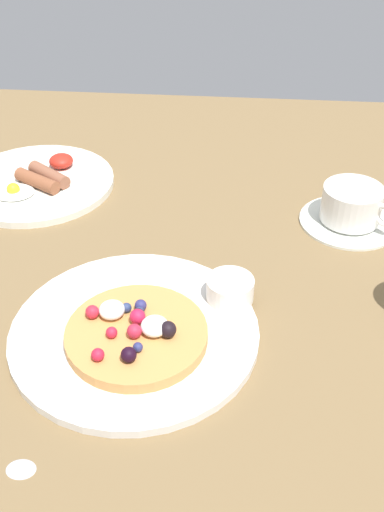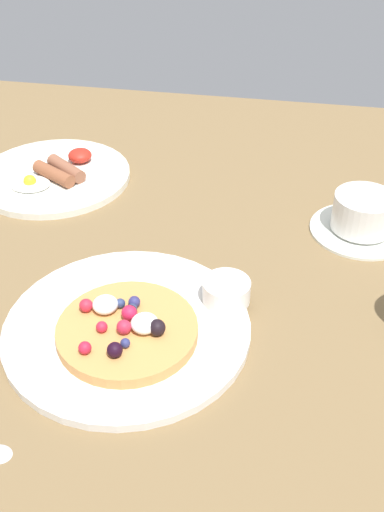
# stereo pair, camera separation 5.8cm
# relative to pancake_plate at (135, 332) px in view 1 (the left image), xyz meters

# --- Properties ---
(ground_plane) EXTENTS (1.99, 1.27, 0.03)m
(ground_plane) POSITION_rel_pancake_plate_xyz_m (0.01, 0.08, -0.02)
(ground_plane) COLOR brown
(pancake_plate) EXTENTS (0.29, 0.29, 0.01)m
(pancake_plate) POSITION_rel_pancake_plate_xyz_m (0.00, 0.00, 0.00)
(pancake_plate) COLOR white
(pancake_plate) RESTS_ON ground_plane
(pancake_with_berries) EXTENTS (0.16, 0.16, 0.03)m
(pancake_with_berries) POSITION_rel_pancake_plate_xyz_m (0.00, -0.02, 0.02)
(pancake_with_berries) COLOR #CD8A49
(pancake_with_berries) RESTS_ON pancake_plate
(syrup_ramekin) EXTENTS (0.06, 0.06, 0.03)m
(syrup_ramekin) POSITION_rel_pancake_plate_xyz_m (0.11, 0.06, 0.02)
(syrup_ramekin) COLOR white
(syrup_ramekin) RESTS_ON pancake_plate
(breakfast_plate) EXTENTS (0.25, 0.25, 0.01)m
(breakfast_plate) POSITION_rel_pancake_plate_xyz_m (-0.21, 0.32, 0.00)
(breakfast_plate) COLOR white
(breakfast_plate) RESTS_ON ground_plane
(fried_breakfast) EXTENTS (0.11, 0.14, 0.02)m
(fried_breakfast) POSITION_rel_pancake_plate_xyz_m (-0.20, 0.32, 0.02)
(fried_breakfast) COLOR brown
(fried_breakfast) RESTS_ON breakfast_plate
(coffee_saucer) EXTENTS (0.14, 0.14, 0.01)m
(coffee_saucer) POSITION_rel_pancake_plate_xyz_m (0.27, 0.26, -0.00)
(coffee_saucer) COLOR white
(coffee_saucer) RESTS_ON ground_plane
(coffee_cup) EXTENTS (0.10, 0.09, 0.05)m
(coffee_cup) POSITION_rel_pancake_plate_xyz_m (0.27, 0.26, 0.03)
(coffee_cup) COLOR white
(coffee_cup) RESTS_ON coffee_saucer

